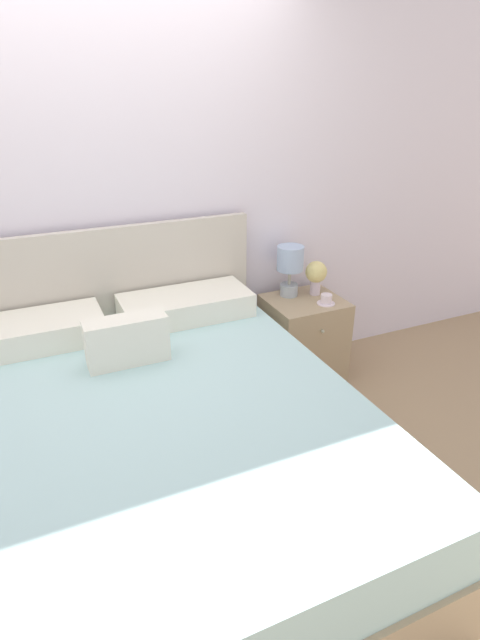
{
  "coord_description": "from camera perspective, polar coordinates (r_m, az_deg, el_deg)",
  "views": [
    {
      "loc": [
        -0.38,
        -2.86,
        1.9
      ],
      "look_at": [
        0.64,
        -0.6,
        0.72
      ],
      "focal_mm": 28.0,
      "sensor_mm": 36.0,
      "label": 1
    }
  ],
  "objects": [
    {
      "name": "wall_back",
      "position": [
        3.01,
        -16.87,
        12.98
      ],
      "size": [
        8.0,
        0.06,
        2.6
      ],
      "color": "white",
      "rests_on": "ground_plane"
    },
    {
      "name": "flower_vase",
      "position": [
        3.41,
        8.72,
        5.19
      ],
      "size": [
        0.15,
        0.15,
        0.23
      ],
      "color": "silver",
      "rests_on": "nightstand"
    },
    {
      "name": "table_lamp",
      "position": [
        3.35,
        5.74,
        6.34
      ],
      "size": [
        0.18,
        0.18,
        0.35
      ],
      "color": "#A8B2BC",
      "rests_on": "nightstand"
    },
    {
      "name": "bed",
      "position": [
        2.45,
        -9.94,
        -14.62
      ],
      "size": [
        1.85,
        2.16,
        1.16
      ],
      "color": "tan",
      "rests_on": "ground_plane"
    },
    {
      "name": "ground_plane",
      "position": [
        3.45,
        -13.97,
        -8.74
      ],
      "size": [
        12.0,
        12.0,
        0.0
      ],
      "primitive_type": "plane",
      "color": "tan"
    },
    {
      "name": "teacup",
      "position": [
        3.31,
        9.82,
        2.31
      ],
      "size": [
        0.12,
        0.12,
        0.07
      ],
      "color": "white",
      "rests_on": "nightstand"
    },
    {
      "name": "nightstand",
      "position": [
        3.49,
        7.18,
        -2.15
      ],
      "size": [
        0.5,
        0.47,
        0.59
      ],
      "color": "tan",
      "rests_on": "ground_plane"
    }
  ]
}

